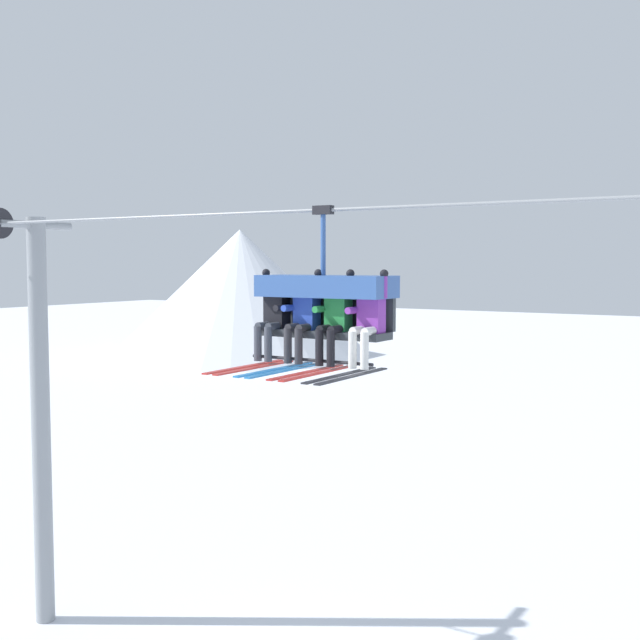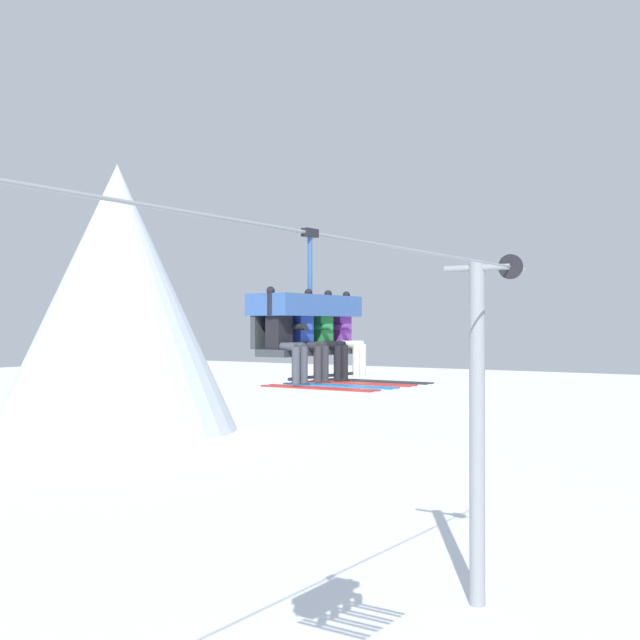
% 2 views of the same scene
% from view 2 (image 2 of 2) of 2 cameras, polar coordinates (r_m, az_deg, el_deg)
% --- Properties ---
extents(mountain_peak_central, '(14.60, 14.60, 16.24)m').
position_cam_2_polar(mountain_peak_central, '(50.37, -14.24, 1.59)').
color(mountain_peak_central, silver).
rests_on(mountain_peak_central, ground_plane).
extents(lift_tower_far, '(0.36, 1.88, 8.01)m').
position_cam_2_polar(lift_tower_far, '(18.86, 11.16, -7.21)').
color(lift_tower_far, gray).
rests_on(lift_tower_far, ground_plane).
extents(lift_cable, '(16.84, 0.05, 0.05)m').
position_cam_2_polar(lift_cable, '(11.85, 0.67, 5.98)').
color(lift_cable, gray).
extents(chairlift_chair, '(1.93, 0.74, 2.10)m').
position_cam_2_polar(chairlift_chair, '(11.40, -1.03, 0.29)').
color(chairlift_chair, '#33383D').
extents(skier_black, '(0.48, 1.70, 1.34)m').
position_cam_2_polar(skier_black, '(10.66, -2.42, -1.12)').
color(skier_black, black).
extents(skier_blue, '(0.48, 1.70, 1.34)m').
position_cam_2_polar(skier_blue, '(11.07, -0.85, -1.09)').
color(skier_blue, '#2847B7').
extents(skier_green, '(0.48, 1.70, 1.34)m').
position_cam_2_polar(skier_green, '(11.49, 0.58, -1.06)').
color(skier_green, '#23843D').
extents(skier_purple, '(0.48, 1.70, 1.34)m').
position_cam_2_polar(skier_purple, '(11.92, 1.91, -1.04)').
color(skier_purple, purple).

